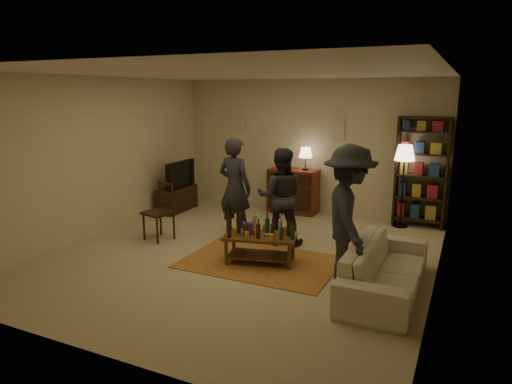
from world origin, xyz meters
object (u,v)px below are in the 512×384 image
Objects in this scene: sofa at (385,268)px; floor_lamp at (405,158)px; dining_chair at (161,208)px; person_right at (281,197)px; bookshelf at (421,171)px; person_left at (235,188)px; person_by_sofa at (349,215)px; tv_stand at (177,193)px; coffee_table at (260,237)px; dresser at (293,190)px.

floor_lamp is at bearing 4.48° from sofa.
person_right is at bearing 32.29° from dining_chair.
bookshelf reaches higher than sofa.
person_right is (-1.93, -2.03, -0.25)m from bookshelf.
sofa is at bearing 165.50° from person_left.
dining_chair is at bearing -145.40° from bookshelf.
person_left is (-2.76, -2.02, -0.18)m from bookshelf.
bookshelf reaches higher than dining_chair.
bookshelf is at bearing -135.23° from person_left.
bookshelf is 1.11× the size of person_by_sofa.
tv_stand is 4.69m from person_by_sofa.
tv_stand is at bearing 64.66° from sofa.
floor_lamp is 2.97m from person_by_sofa.
person_left is (-2.48, -1.83, -0.42)m from floor_lamp.
bookshelf is at bearing 33.74° from floor_lamp.
coffee_table is 2.00m from dining_chair.
person_right reaches higher than dresser.
dresser is at bearing 37.54° from sofa.
coffee_table is 2.94m from dresser.
bookshelf reaches higher than floor_lamp.
bookshelf is 0.97× the size of sofa.
floor_lamp is (3.55, 2.46, 0.75)m from dining_chair.
dining_chair is at bearing -1.46° from person_right.
bookshelf is 3.26m from sofa.
tv_stand is at bearing -19.63° from person_left.
coffee_table is at bearing 5.48° from dining_chair.
sofa is 1.15× the size of person_by_sofa.
dresser is 0.86× the size of person_right.
tv_stand is 0.52× the size of bookshelf.
tv_stand is 0.67× the size of person_right.
dining_chair is at bearing 58.06° from person_by_sofa.
floor_lamp is 0.96× the size of person_right.
bookshelf is at bearing 1.57° from dresser.
sofa is (3.79, -0.53, -0.22)m from dining_chair.
sofa is 1.32× the size of person_right.
floor_lamp is at bearing 10.19° from tv_stand.
bookshelf reaches higher than person_right.
floor_lamp is at bearing -134.97° from person_left.
dining_chair is (-1.97, 0.31, 0.14)m from coffee_table.
floor_lamp reaches higher than coffee_table.
person_by_sofa reaches higher than person_left.
person_right is (0.51, -1.96, 0.31)m from dresser.
dresser is 0.90× the size of floor_lamp.
bookshelf is 0.41m from floor_lamp.
person_by_sofa reaches higher than dresser.
person_left is at bearing -143.89° from bookshelf.
person_left is at bearing 44.76° from dining_chair.
person_by_sofa is at bearing 162.27° from person_left.
dining_chair is 3.83m from sofa.
dining_chair is 0.50× the size of bookshelf.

